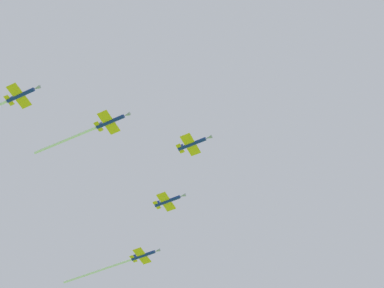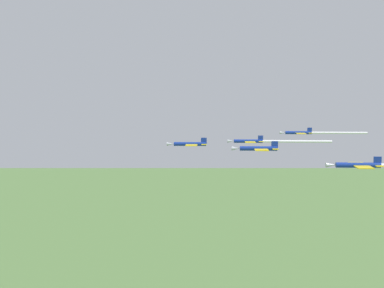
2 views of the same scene
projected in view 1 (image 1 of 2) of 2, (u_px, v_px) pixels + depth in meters
The scene contains 5 objects.
jet_lead at pixel (193, 144), 179.20m from camera, with size 10.65×9.25×2.46m.
jet_port_inner at pixel (168, 201), 194.91m from camera, with size 10.65×9.25×2.46m.
jet_starboard_inner at pixel (92, 129), 174.48m from camera, with size 27.59×21.61×2.46m.
jet_port_outer at pixel (122, 263), 211.46m from camera, with size 33.12×25.88×2.46m.
jet_starboard_outer at pixel (6, 102), 170.02m from camera, with size 25.62×20.09×2.46m.
Camera 1 is at (-12.14, -93.23, 2.75)m, focal length 53.71 mm.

